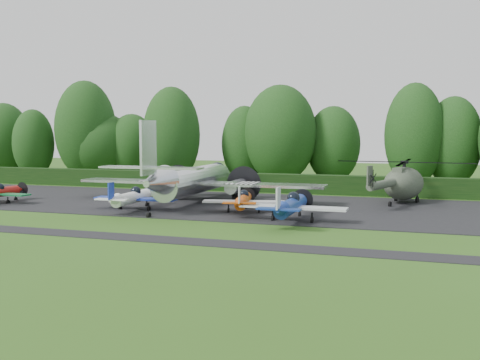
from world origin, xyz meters
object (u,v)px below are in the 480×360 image
(transport_plane, at_px, (193,180))
(helicopter, at_px, (404,181))
(light_plane_blue, at_px, (291,206))
(light_plane_white, at_px, (133,197))
(light_plane_orange, at_px, (243,200))

(transport_plane, xyz_separation_m, helicopter, (18.30, 5.86, -0.05))
(light_plane_blue, xyz_separation_m, helicopter, (7.51, 13.47, 0.84))
(light_plane_white, bearing_deg, helicopter, 30.54)
(light_plane_orange, bearing_deg, light_plane_white, -159.24)
(light_plane_orange, bearing_deg, helicopter, 52.48)
(light_plane_blue, bearing_deg, light_plane_white, 172.01)
(light_plane_blue, bearing_deg, light_plane_orange, 144.66)
(transport_plane, xyz_separation_m, light_plane_white, (-2.91, -5.85, -1.00))
(light_plane_orange, height_order, helicopter, helicopter)
(light_plane_white, relative_size, light_plane_blue, 0.91)
(transport_plane, bearing_deg, light_plane_white, -116.23)
(light_plane_white, distance_m, light_plane_orange, 9.24)
(transport_plane, relative_size, light_plane_blue, 2.91)
(light_plane_blue, distance_m, helicopter, 15.44)
(transport_plane, relative_size, light_plane_orange, 3.43)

